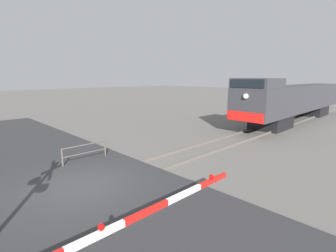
# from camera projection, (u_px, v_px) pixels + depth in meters

# --- Properties ---
(ground_plane) EXTENTS (160.00, 160.00, 0.00)m
(ground_plane) POSITION_uv_depth(u_px,v_px,m) (82.00, 190.00, 8.93)
(ground_plane) COLOR #605E59
(rail_track_left) EXTENTS (0.08, 80.00, 0.15)m
(rail_track_left) POSITION_uv_depth(u_px,v_px,m) (74.00, 182.00, 9.42)
(rail_track_left) COLOR #59544C
(rail_track_left) RESTS_ON ground_plane
(rail_track_right) EXTENTS (0.08, 80.00, 0.15)m
(rail_track_right) POSITION_uv_depth(u_px,v_px,m) (92.00, 194.00, 8.41)
(rail_track_right) COLOR #59544C
(rail_track_right) RESTS_ON ground_plane
(road_surface) EXTENTS (36.00, 6.32, 0.16)m
(road_surface) POSITION_uv_depth(u_px,v_px,m) (82.00, 188.00, 8.91)
(road_surface) COLOR #2D2D30
(road_surface) RESTS_ON ground_plane
(locomotive) EXTENTS (2.75, 18.69, 3.91)m
(locomotive) POSITION_uv_depth(u_px,v_px,m) (295.00, 99.00, 22.44)
(locomotive) COLOR black
(locomotive) RESTS_ON ground_plane
(guard_railing) EXTENTS (0.08, 2.17, 0.95)m
(guard_railing) POSITION_uv_depth(u_px,v_px,m) (85.00, 151.00, 11.48)
(guard_railing) COLOR #4C4742
(guard_railing) RESTS_ON ground_plane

